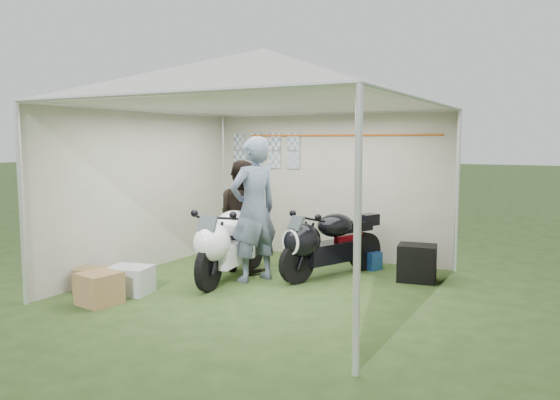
# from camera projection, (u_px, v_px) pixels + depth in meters

# --- Properties ---
(ground) EXTENTS (80.00, 80.00, 0.00)m
(ground) POSITION_uv_depth(u_px,v_px,m) (265.00, 286.00, 7.05)
(ground) COLOR #2A3F19
(ground) RESTS_ON ground
(canopy_tent) EXTENTS (5.66, 5.66, 3.00)m
(canopy_tent) POSITION_uv_depth(u_px,v_px,m) (265.00, 84.00, 6.80)
(canopy_tent) COLOR silver
(canopy_tent) RESTS_ON ground
(motorcycle_white) EXTENTS (0.60, 1.93, 0.95)m
(motorcycle_white) POSITION_uv_depth(u_px,v_px,m) (229.00, 241.00, 7.28)
(motorcycle_white) COLOR black
(motorcycle_white) RESTS_ON ground
(motorcycle_black) EXTENTS (0.94, 1.71, 0.90)m
(motorcycle_black) POSITION_uv_depth(u_px,v_px,m) (327.00, 241.00, 7.43)
(motorcycle_black) COLOR black
(motorcycle_black) RESTS_ON ground
(paddock_stand) EXTENTS (0.41, 0.34, 0.26)m
(paddock_stand) POSITION_uv_depth(u_px,v_px,m) (369.00, 260.00, 7.97)
(paddock_stand) COLOR blue
(paddock_stand) RESTS_ON ground
(person_dark_jacket) EXTENTS (0.87, 0.74, 1.59)m
(person_dark_jacket) POSITION_uv_depth(u_px,v_px,m) (242.00, 216.00, 7.77)
(person_dark_jacket) COLOR black
(person_dark_jacket) RESTS_ON ground
(person_blue_jacket) EXTENTS (0.72, 0.83, 1.92)m
(person_blue_jacket) POSITION_uv_depth(u_px,v_px,m) (254.00, 209.00, 7.21)
(person_blue_jacket) COLOR slate
(person_blue_jacket) RESTS_ON ground
(equipment_box) EXTENTS (0.55, 0.47, 0.49)m
(equipment_box) POSITION_uv_depth(u_px,v_px,m) (417.00, 263.00, 7.26)
(equipment_box) COLOR black
(equipment_box) RESTS_ON ground
(crate_0) EXTENTS (0.57, 0.48, 0.33)m
(crate_0) POSITION_uv_depth(u_px,v_px,m) (130.00, 280.00, 6.69)
(crate_0) COLOR #B7BCC0
(crate_0) RESTS_ON ground
(crate_1) EXTENTS (0.47, 0.47, 0.37)m
(crate_1) POSITION_uv_depth(u_px,v_px,m) (99.00, 288.00, 6.24)
(crate_1) COLOR olive
(crate_1) RESTS_ON ground
(crate_2) EXTENTS (0.36, 0.33, 0.21)m
(crate_2) POSITION_uv_depth(u_px,v_px,m) (121.00, 274.00, 7.20)
(crate_2) COLOR white
(crate_2) RESTS_ON ground
(crate_3) EXTENTS (0.52, 0.45, 0.29)m
(crate_3) POSITION_uv_depth(u_px,v_px,m) (94.00, 279.00, 6.80)
(crate_3) COLOR brown
(crate_3) RESTS_ON ground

